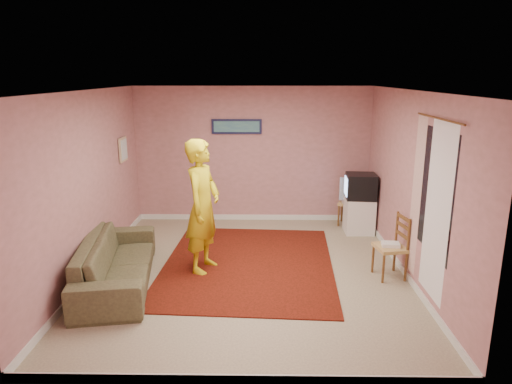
{
  "coord_description": "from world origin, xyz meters",
  "views": [
    {
      "loc": [
        0.19,
        -6.16,
        2.81
      ],
      "look_at": [
        0.09,
        0.6,
        1.06
      ],
      "focal_mm": 32.0,
      "sensor_mm": 36.0,
      "label": 1
    }
  ],
  "objects_px": {
    "crt_tv": "(360,186)",
    "chair_a": "(350,198)",
    "sofa": "(117,262)",
    "chair_b": "(391,240)",
    "tv_cabinet": "(359,215)",
    "person": "(203,206)"
  },
  "relations": [
    {
      "from": "crt_tv",
      "to": "chair_a",
      "type": "distance_m",
      "value": 0.55
    },
    {
      "from": "tv_cabinet",
      "to": "chair_b",
      "type": "relative_size",
      "value": 1.3
    },
    {
      "from": "chair_b",
      "to": "person",
      "type": "relative_size",
      "value": 0.25
    },
    {
      "from": "sofa",
      "to": "chair_b",
      "type": "bearing_deg",
      "value": -95.02
    },
    {
      "from": "chair_a",
      "to": "chair_b",
      "type": "distance_m",
      "value": 2.33
    },
    {
      "from": "tv_cabinet",
      "to": "person",
      "type": "relative_size",
      "value": 0.33
    },
    {
      "from": "tv_cabinet",
      "to": "chair_a",
      "type": "bearing_deg",
      "value": 102.38
    },
    {
      "from": "chair_b",
      "to": "person",
      "type": "xyz_separation_m",
      "value": [
        -2.66,
        0.22,
        0.42
      ]
    },
    {
      "from": "crt_tv",
      "to": "chair_b",
      "type": "bearing_deg",
      "value": -84.8
    },
    {
      "from": "tv_cabinet",
      "to": "crt_tv",
      "type": "distance_m",
      "value": 0.55
    },
    {
      "from": "crt_tv",
      "to": "sofa",
      "type": "distance_m",
      "value": 4.36
    },
    {
      "from": "crt_tv",
      "to": "chair_a",
      "type": "xyz_separation_m",
      "value": [
        -0.09,
        0.43,
        -0.33
      ]
    },
    {
      "from": "chair_b",
      "to": "sofa",
      "type": "xyz_separation_m",
      "value": [
        -3.8,
        -0.29,
        -0.23
      ]
    },
    {
      "from": "sofa",
      "to": "person",
      "type": "height_order",
      "value": "person"
    },
    {
      "from": "chair_b",
      "to": "person",
      "type": "bearing_deg",
      "value": -104.86
    },
    {
      "from": "chair_b",
      "to": "person",
      "type": "distance_m",
      "value": 2.7
    },
    {
      "from": "sofa",
      "to": "person",
      "type": "xyz_separation_m",
      "value": [
        1.13,
        0.5,
        0.64
      ]
    },
    {
      "from": "crt_tv",
      "to": "chair_a",
      "type": "relative_size",
      "value": 1.09
    },
    {
      "from": "chair_a",
      "to": "person",
      "type": "relative_size",
      "value": 0.26
    },
    {
      "from": "tv_cabinet",
      "to": "chair_a",
      "type": "xyz_separation_m",
      "value": [
        -0.1,
        0.43,
        0.22
      ]
    },
    {
      "from": "chair_b",
      "to": "tv_cabinet",
      "type": "bearing_deg",
      "value": 171.19
    },
    {
      "from": "crt_tv",
      "to": "person",
      "type": "distance_m",
      "value": 3.1
    }
  ]
}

